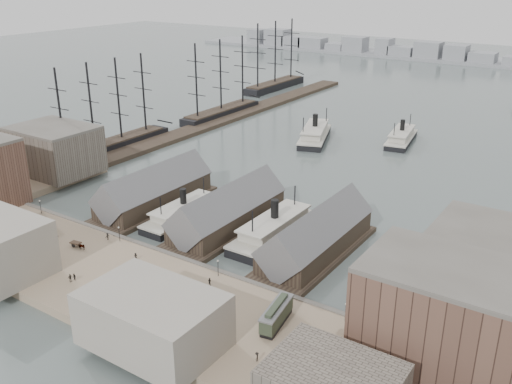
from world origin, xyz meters
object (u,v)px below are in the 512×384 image
Objects in this scene: ferry_docked_west at (184,213)px; horse_cart_right at (215,316)px; horse_cart_left at (53,237)px; horse_cart_center at (80,246)px; tram at (276,315)px.

ferry_docked_west reaches higher than horse_cart_right.
horse_cart_left is at bearing -118.07° from ferry_docked_west.
tram is at bearing -98.11° from horse_cart_center.
horse_cart_right is at bearing -42.91° from ferry_docked_west.
ferry_docked_west is at bearing 37.00° from horse_cart_right.
horse_cart_right is (-10.53, -5.08, -1.21)m from tram.
horse_cart_center is 44.37m from horse_cart_right.
horse_cart_right is (44.06, -5.17, -0.08)m from horse_cart_center.
horse_cart_right is at bearing -104.71° from horse_cart_center.
tram is at bearing -83.69° from horse_cart_left.
ferry_docked_west is 30.26m from horse_cart_center.
ferry_docked_west is at bearing 138.79° from tram.
horse_cart_left is (-63.85, -0.50, -1.17)m from tram.
tram reaches higher than horse_cart_right.
ferry_docked_west is 50.90m from horse_cart_right.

